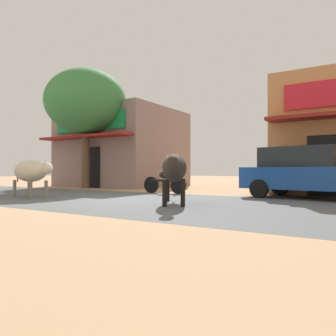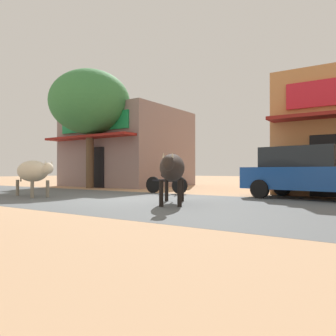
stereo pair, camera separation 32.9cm
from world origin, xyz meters
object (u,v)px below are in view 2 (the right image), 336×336
at_px(parked_hatchback_car, 310,172).
at_px(cow_near_brown, 33,171).
at_px(cow_far_dark, 172,168).
at_px(parked_motorcycle, 167,181).
at_px(roadside_tree, 90,103).

bearing_deg(parked_hatchback_car, cow_near_brown, -152.41).
bearing_deg(cow_far_dark, cow_near_brown, -174.01).
bearing_deg(parked_motorcycle, roadside_tree, 168.58).
height_order(parked_motorcycle, cow_far_dark, cow_far_dark).
xyz_separation_m(roadside_tree, parked_hatchback_car, (10.55, -0.68, -3.50)).
distance_m(roadside_tree, cow_far_dark, 9.56).
height_order(parked_hatchback_car, cow_near_brown, parked_hatchback_car).
xyz_separation_m(cow_near_brown, cow_far_dark, (5.33, 0.56, 0.09)).
bearing_deg(cow_near_brown, parked_motorcycle, 52.03).
xyz_separation_m(parked_hatchback_car, parked_motorcycle, (-5.11, -0.42, -0.37)).
height_order(roadside_tree, parked_hatchback_car, roadside_tree).
relative_size(roadside_tree, cow_far_dark, 2.28).
bearing_deg(parked_hatchback_car, roadside_tree, 176.32).
bearing_deg(parked_hatchback_car, cow_far_dark, -126.84).
relative_size(roadside_tree, parked_hatchback_car, 1.36).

